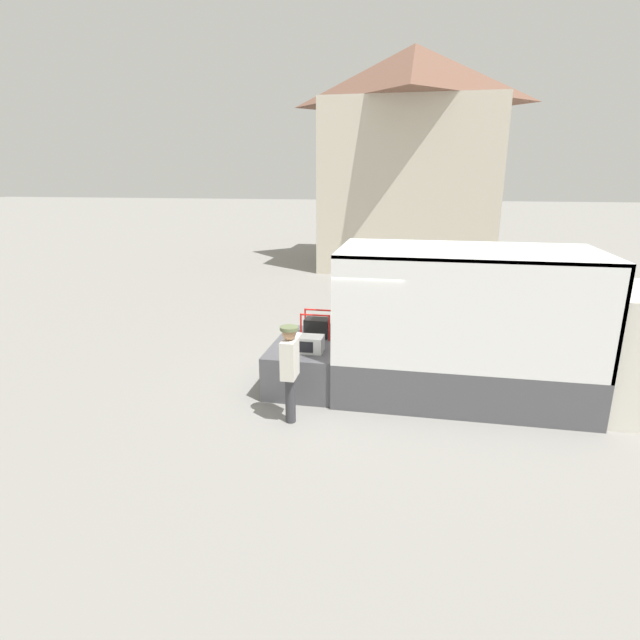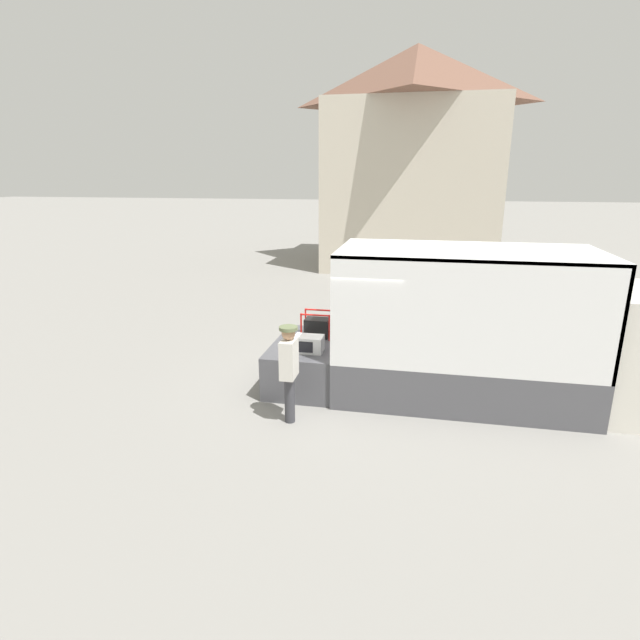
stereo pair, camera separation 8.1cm
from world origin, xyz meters
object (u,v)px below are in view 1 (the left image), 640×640
(box_truck, at_px, (548,355))
(portable_generator, at_px, (318,327))
(worker_person, at_px, (290,364))
(microwave, at_px, (309,344))

(box_truck, relative_size, portable_generator, 10.74)
(box_truck, distance_m, worker_person, 4.90)
(microwave, bearing_deg, portable_generator, 90.70)
(portable_generator, xyz_separation_m, worker_person, (-0.05, -2.19, -0.00))
(microwave, height_order, worker_person, worker_person)
(box_truck, height_order, portable_generator, box_truck)
(microwave, relative_size, worker_person, 0.32)
(box_truck, xyz_separation_m, worker_person, (-4.56, -1.79, 0.16))
(box_truck, bearing_deg, worker_person, -158.58)
(portable_generator, distance_m, worker_person, 2.19)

